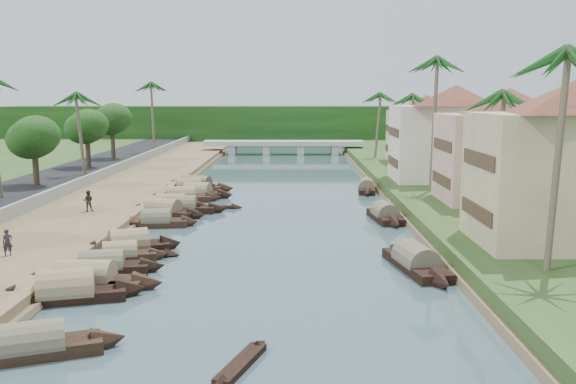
{
  "coord_description": "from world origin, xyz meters",
  "views": [
    {
      "loc": [
        1.65,
        -40.92,
        10.24
      ],
      "look_at": [
        1.23,
        13.88,
        2.0
      ],
      "focal_mm": 40.0,
      "sensor_mm": 36.0,
      "label": 1
    }
  ],
  "objects_px": {
    "bridge": "(284,145)",
    "sampan_0": "(31,347)",
    "person_near": "(8,243)",
    "sampan_1": "(66,293)"
  },
  "relations": [
    {
      "from": "sampan_0",
      "to": "sampan_1",
      "type": "relative_size",
      "value": 0.92
    },
    {
      "from": "person_near",
      "to": "bridge",
      "type": "bearing_deg",
      "value": 43.74
    },
    {
      "from": "bridge",
      "to": "sampan_0",
      "type": "height_order",
      "value": "bridge"
    },
    {
      "from": "sampan_0",
      "to": "person_near",
      "type": "distance_m",
      "value": 14.72
    },
    {
      "from": "person_near",
      "to": "sampan_1",
      "type": "bearing_deg",
      "value": -82.05
    },
    {
      "from": "sampan_1",
      "to": "sampan_0",
      "type": "bearing_deg",
      "value": -97.34
    },
    {
      "from": "bridge",
      "to": "person_near",
      "type": "xyz_separation_m",
      "value": [
        -15.34,
        -75.82,
        -0.12
      ]
    },
    {
      "from": "sampan_1",
      "to": "bridge",
      "type": "bearing_deg",
      "value": 67.28
    },
    {
      "from": "sampan_0",
      "to": "sampan_1",
      "type": "bearing_deg",
      "value": 77.08
    },
    {
      "from": "sampan_0",
      "to": "person_near",
      "type": "height_order",
      "value": "person_near"
    }
  ]
}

